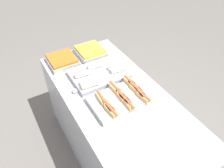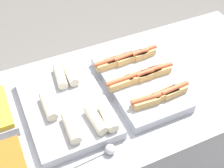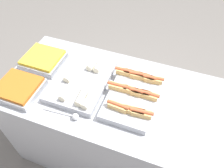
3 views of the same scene
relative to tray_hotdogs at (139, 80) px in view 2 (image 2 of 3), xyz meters
name	(u,v)px [view 2 (image 2 of 3)]	position (x,y,z in m)	size (l,w,h in m)	color
counter	(124,142)	(-0.07, -0.01, -0.48)	(1.71, 0.79, 0.88)	#A8AAB2
tray_hotdogs	(139,80)	(0.00, 0.00, 0.00)	(0.35, 0.50, 0.10)	#A8AAB2
tray_wraps	(68,106)	(-0.37, -0.01, -0.01)	(0.36, 0.50, 0.10)	#A8AAB2
serving_spoon_near	(105,152)	(-0.31, -0.29, -0.02)	(0.25, 0.04, 0.04)	silver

